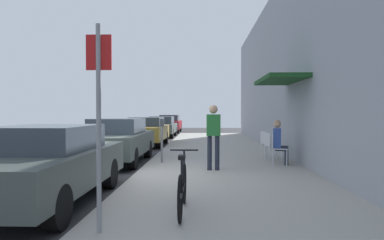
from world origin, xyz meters
TOP-DOWN VIEW (x-y plane):
  - ground_plane at (0.00, 0.00)m, footprint 60.00×60.00m
  - sidewalk_slab at (2.25, 2.00)m, footprint 4.50×32.00m
  - building_facade at (4.65, 2.00)m, footprint 1.40×32.00m
  - parked_car_0 at (-1.10, -2.38)m, footprint 1.80×4.40m
  - parked_car_1 at (-1.10, 2.86)m, footprint 1.80×4.40m
  - parked_car_2 at (-1.10, 8.89)m, footprint 1.80×4.40m
  - parked_car_3 at (-1.10, 15.17)m, footprint 1.80×4.40m
  - parked_car_4 at (-1.10, 20.75)m, footprint 1.80×4.40m
  - parking_meter at (0.45, 2.09)m, footprint 0.12×0.10m
  - street_sign at (0.40, -4.19)m, footprint 0.32×0.06m
  - bicycle_0 at (1.39, -3.26)m, footprint 0.46×1.71m
  - cafe_chair_0 at (3.84, 1.82)m, footprint 0.52×0.52m
  - seated_patron_0 at (3.90, 1.80)m, footprint 0.48×0.43m
  - cafe_chair_1 at (3.85, 2.73)m, footprint 0.53×0.53m
  - cafe_chair_2 at (3.85, 3.51)m, footprint 0.53×0.53m
  - pedestrian_standing at (1.96, 0.72)m, footprint 0.36×0.22m

SIDE VIEW (x-z plane):
  - ground_plane at x=0.00m, z-range 0.00..0.00m
  - sidewalk_slab at x=2.25m, z-range 0.00..0.12m
  - bicycle_0 at x=1.39m, z-range 0.03..0.93m
  - cafe_chair_0 at x=3.84m, z-range 0.19..1.06m
  - cafe_chair_1 at x=3.85m, z-range 0.19..1.06m
  - cafe_chair_2 at x=3.85m, z-range 0.19..1.06m
  - parked_car_3 at x=-1.10m, z-range 0.03..1.41m
  - parked_car_0 at x=-1.10m, z-range 0.03..1.42m
  - parked_car_2 at x=-1.10m, z-range 0.03..1.43m
  - parked_car_1 at x=-1.10m, z-range 0.03..1.46m
  - parked_car_4 at x=-1.10m, z-range 0.02..1.47m
  - seated_patron_0 at x=3.90m, z-range 0.17..1.46m
  - parking_meter at x=0.45m, z-range 0.23..1.55m
  - pedestrian_standing at x=1.96m, z-range 0.27..1.97m
  - street_sign at x=0.40m, z-range 0.34..2.94m
  - building_facade at x=4.65m, z-range 0.00..6.47m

